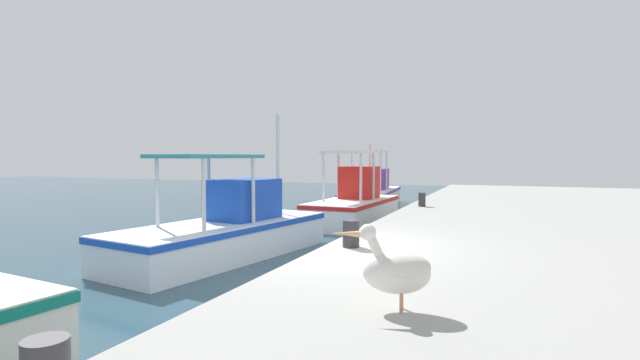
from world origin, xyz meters
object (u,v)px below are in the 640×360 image
Objects in this scene: fishing_boat_fifth at (372,193)px; mooring_bollard_third at (422,200)px; fishing_boat_fourth at (354,204)px; pelican at (397,269)px; mooring_bollard_second at (351,234)px; fishing_boat_third at (226,230)px.

fishing_boat_fifth is 7.45m from mooring_bollard_third.
fishing_boat_fourth is 4.90× the size of pelican.
mooring_bollard_third is (6.67, -0.00, -0.02)m from mooring_bollard_second.
fishing_boat_third is 1.22× the size of fishing_boat_fourth.
fishing_boat_third is 0.92× the size of fishing_boat_fifth.
fishing_boat_fifth is 14.45× the size of mooring_bollard_second.
fishing_boat_third is 13.27× the size of mooring_bollard_second.
fishing_boat_fifth reaches higher than pelican.
pelican reaches higher than mooring_bollard_second.
pelican reaches higher than mooring_bollard_third.
fishing_boat_fourth is 5.50m from fishing_boat_fifth.
mooring_bollard_second is 1.08× the size of mooring_bollard_third.
fishing_boat_fourth is 11.78× the size of mooring_bollard_third.
fishing_boat_third is at bearing 178.93° from fishing_boat_fifth.
mooring_bollard_second is at bearing -165.93° from fishing_boat_fifth.
mooring_bollard_second reaches higher than mooring_bollard_third.
pelican is at bearing -163.71° from fishing_boat_fifth.
fishing_boat_third reaches higher than pelican.
mooring_bollard_third is (4.85, -3.55, 0.40)m from fishing_boat_third.
fishing_boat_fourth reaches higher than mooring_bollard_second.
fishing_boat_fourth is at bearing 17.33° from mooring_bollard_second.
fishing_boat_third reaches higher than fishing_boat_fourth.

